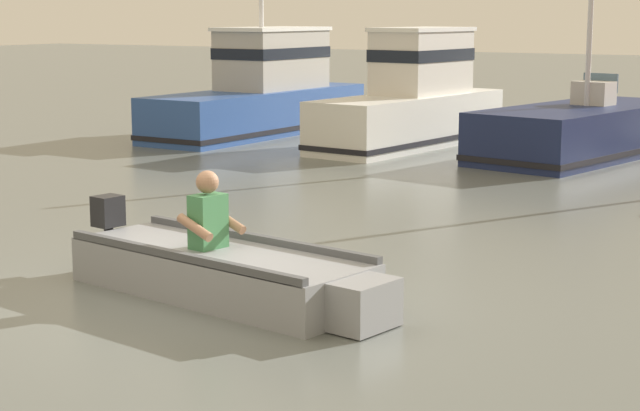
{
  "coord_description": "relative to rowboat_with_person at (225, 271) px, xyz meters",
  "views": [
    {
      "loc": [
        6.02,
        -7.49,
        2.67
      ],
      "look_at": [
        0.08,
        2.5,
        0.55
      ],
      "focal_mm": 59.8,
      "sensor_mm": 36.0,
      "label": 1
    }
  ],
  "objects": [
    {
      "name": "moored_boat_white",
      "position": [
        -3.55,
        11.38,
        0.62
      ],
      "size": [
        2.09,
        5.34,
        2.36
      ],
      "color": "white",
      "rests_on": "ground"
    },
    {
      "name": "moored_boat_blue",
      "position": [
        -7.36,
        11.67,
        0.61
      ],
      "size": [
        2.02,
        6.31,
        3.49
      ],
      "color": "#2D519E",
      "rests_on": "ground"
    },
    {
      "name": "ground_plane",
      "position": [
        -0.23,
        -0.49,
        -0.25
      ],
      "size": [
        120.0,
        120.0,
        0.0
      ],
      "primitive_type": "plane",
      "color": "slate"
    },
    {
      "name": "rowboat_with_person",
      "position": [
        0.0,
        0.0,
        0.0
      ],
      "size": [
        3.72,
        1.59,
        1.19
      ],
      "color": "gray",
      "rests_on": "ground"
    },
    {
      "name": "moored_boat_navy",
      "position": [
        -0.09,
        11.44,
        0.21
      ],
      "size": [
        2.98,
        5.5,
        4.72
      ],
      "color": "#19234C",
      "rests_on": "ground"
    }
  ]
}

